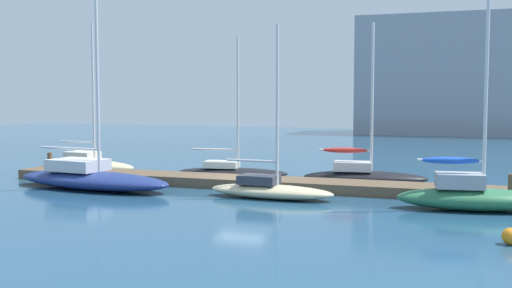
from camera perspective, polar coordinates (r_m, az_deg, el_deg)
ground_plane at (r=30.57m, az=-1.25°, el=-4.01°), size 120.00×120.00×0.00m
dock_pier at (r=30.53m, az=-1.25°, el=-3.55°), size 25.35×2.32×0.49m
dock_piling_near_end at (r=37.41m, az=-18.56°, el=-1.72°), size 0.28×0.28×1.27m
dock_piling_far_end at (r=27.60m, az=22.59°, el=-3.91°), size 0.28×0.28×1.27m
sailboat_0 at (r=38.06m, az=-15.17°, el=-1.75°), size 6.42×2.58×8.80m
sailboat_1 at (r=30.91m, az=-15.09°, el=-2.96°), size 9.00×3.66×12.56m
sailboat_2 at (r=34.06m, az=-2.30°, el=-2.45°), size 6.38×2.56×7.75m
sailboat_3 at (r=27.11m, az=1.27°, el=-4.14°), size 5.76×1.89×7.58m
sailboat_4 at (r=31.74m, az=9.90°, el=-2.81°), size 6.45×2.65×8.16m
sailboat_5 at (r=25.67m, az=19.46°, el=-4.42°), size 6.23×2.71×10.40m
mooring_buoy_orange at (r=20.24m, az=22.51°, el=-7.91°), size 0.51×0.51×0.51m
harbor_building_distant at (r=78.25m, az=18.80°, el=6.01°), size 24.82×10.50×14.08m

